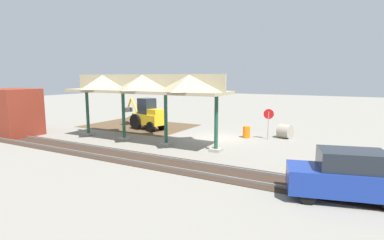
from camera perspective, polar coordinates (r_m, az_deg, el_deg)
The scene contains 11 objects.
ground_plane at distance 23.21m, azimuth 5.15°, elevation -3.54°, with size 120.00×120.00×0.00m, color gray.
dirt_work_zone at distance 29.48m, azimuth -10.02°, elevation -1.10°, with size 10.13×7.00×0.01m, color brown.
platform_canopy at distance 21.59m, azimuth -9.31°, elevation 6.64°, with size 12.58×3.20×4.90m.
rail_tracks at distance 16.72m, azimuth -5.44°, elevation -8.12°, with size 60.00×2.58×0.15m.
stop_sign at distance 23.24m, azimuth 14.37°, elevation 0.45°, with size 0.76×0.15×2.33m.
backhoe at distance 27.18m, azimuth -8.49°, elevation 0.85°, with size 5.19×2.39×2.82m.
dirt_mound at distance 31.72m, azimuth -11.54°, elevation -0.49°, with size 5.45×5.45×1.51m, color brown.
concrete_pipe at distance 24.30m, azimuth 17.30°, elevation -2.06°, with size 1.20×1.30×1.07m.
brick_utility_building at distance 28.25m, azimuth -30.99°, elevation 1.29°, with size 3.92×3.01×3.77m, color maroon.
distant_parked_car at distance 13.03m, azimuth 27.33°, elevation -9.40°, with size 4.51×2.76×1.98m.
traffic_barrel at distance 23.71m, azimuth 10.33°, elevation -2.28°, with size 0.56×0.56×0.90m, color orange.
Camera 1 is at (-9.05, 20.84, 4.73)m, focal length 28.00 mm.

